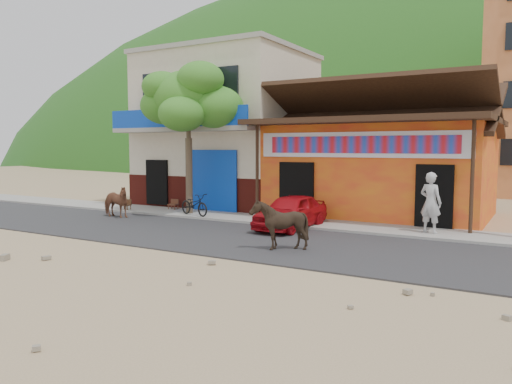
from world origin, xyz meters
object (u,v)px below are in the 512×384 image
cow_tan (115,202)px  red_car (291,211)px  cafe_chair_left (173,200)px  cafe_chair_right (126,200)px  scooter (194,204)px  pedestrian (431,203)px  cow_dark (279,224)px  tree (189,138)px

cow_tan → red_car: (7.13, 0.99, -0.04)m
cafe_chair_left → cafe_chair_right: size_ratio=0.98×
scooter → pedestrian: pedestrian is taller
cow_dark → pedestrian: pedestrian is taller
pedestrian → cow_tan: bearing=28.8°
tree → red_car: (5.03, -1.00, -2.50)m
cow_dark → cafe_chair_right: cow_dark is taller
pedestrian → cafe_chair_right: bearing=21.3°
cafe_chair_right → scooter: bearing=-15.9°
tree → pedestrian: (9.31, 0.01, -2.06)m
red_car → pedestrian: 4.42m
cow_tan → cafe_chair_left: (0.70, 2.65, -0.14)m
cow_tan → pedestrian: (11.41, 2.00, 0.41)m
tree → scooter: bearing=-37.9°
scooter → cafe_chair_left: size_ratio=2.07×
red_car → cafe_chair_left: bearing=167.6°
cow_tan → cow_dark: 8.68m
scooter → cafe_chair_right: size_ratio=2.03×
scooter → cafe_chair_left: bearing=77.3°
red_car → scooter: size_ratio=2.09×
cow_dark → red_car: 3.48m
cow_dark → cafe_chair_right: size_ratio=1.69×
pedestrian → cafe_chair_right: size_ratio=2.35×
red_car → tree: bearing=170.9°
tree → scooter: tree is taller
tree → cafe_chair_right: bearing=-170.6°
cafe_chair_left → cafe_chair_right: bearing=-154.5°
pedestrian → cafe_chair_right: (-12.32, -0.51, -0.54)m
scooter → pedestrian: 8.74m
cow_dark → cafe_chair_left: size_ratio=1.73×
pedestrian → cafe_chair_right: 12.35m
tree → scooter: size_ratio=3.68×
red_car → cow_tan: bearing=-170.0°
cow_dark → red_car: cow_dark is taller
tree → cafe_chair_left: size_ratio=7.63×
pedestrian → tree: bearing=19.0°
cow_tan → cafe_chair_right: (-0.91, 1.49, -0.13)m
cafe_chair_left → pedestrian: bearing=-13.9°
red_car → cafe_chair_right: 8.05m
cow_dark → scooter: (-5.68, 3.78, -0.17)m
cow_tan → tree: bearing=-44.8°
red_car → cafe_chair_left: red_car is taller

